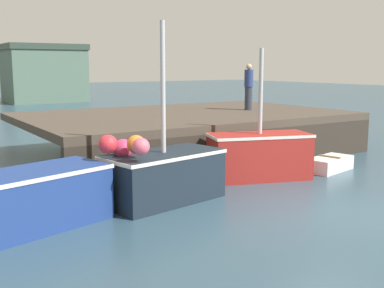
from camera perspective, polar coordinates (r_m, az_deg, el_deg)
The scene contains 8 objects.
ground at distance 11.11m, azimuth 17.28°, elevation -7.91°, with size 120.00×160.00×0.10m.
pier at distance 17.21m, azimuth 0.04°, elevation 2.77°, with size 11.41×7.24×1.45m.
fishing_boat_near_left at distance 9.91m, azimuth -18.30°, elevation -6.03°, with size 3.21×2.06×1.16m.
fishing_boat_near_right at distance 11.19m, azimuth -3.64°, elevation -3.47°, with size 3.16×1.88×4.14m.
fishing_boat_mid at distance 13.59m, azimuth 7.97°, elevation -1.24°, with size 3.05×2.02×3.62m.
rowboat at distance 15.15m, azimuth 15.96°, elevation -2.28°, with size 1.76×1.11×0.46m.
dockworker at distance 18.80m, azimuth 6.72°, elevation 6.74°, with size 0.34×0.34×1.77m.
warehouse at distance 44.42m, azimuth -17.12°, elevation 8.03°, with size 6.63×5.21×4.97m.
Camera 1 is at (-8.22, -6.75, 3.15)m, focal length 45.04 mm.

